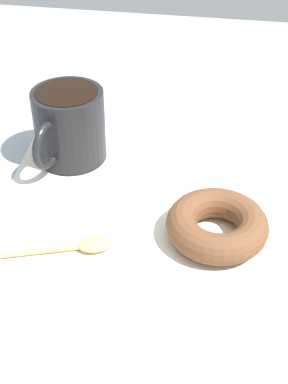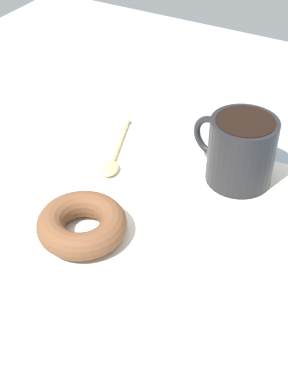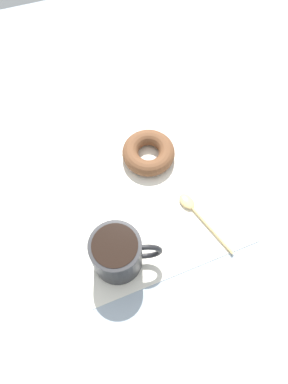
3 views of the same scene
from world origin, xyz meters
The scene contains 5 objects.
ground_plane centered at (0.00, 0.00, -1.00)cm, with size 120.00×120.00×2.00cm, color #99A8B7.
napkin centered at (-2.35, 2.65, 0.15)cm, with size 32.75×32.75×0.30cm, color white.
coffee_cup centered at (5.83, 13.49, 4.99)cm, with size 12.06×8.72×9.09cm.
donut centered at (-6.01, -5.69, 1.93)cm, with size 10.66×10.66×3.25cm, color brown.
spoon centered at (-10.58, 8.55, 0.70)cm, with size 6.26×14.38×0.90cm.
Camera 3 is at (7.28, 32.42, 66.18)cm, focal length 35.00 mm.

